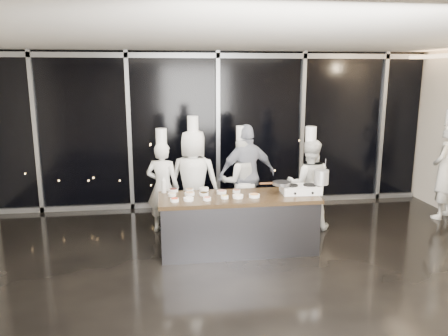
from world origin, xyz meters
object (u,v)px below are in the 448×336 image
(stock_pot, at_px, (321,177))
(chef_left, at_px, (194,180))
(stove, at_px, (301,189))
(chef_far_left, at_px, (163,186))
(guest, at_px, (247,175))
(chef_side, at_px, (445,170))
(chef_center, at_px, (241,181))
(chef_right, at_px, (309,184))
(frying_pan, at_px, (281,183))
(demo_counter, at_px, (238,223))

(stock_pot, relative_size, chef_left, 0.11)
(stove, distance_m, chef_far_left, 2.39)
(guest, bearing_deg, chef_far_left, -5.45)
(guest, distance_m, chef_side, 3.83)
(chef_center, height_order, guest, guest)
(stove, bearing_deg, stock_pot, -2.66)
(chef_center, height_order, chef_side, chef_side)
(chef_far_left, bearing_deg, chef_center, -152.39)
(chef_far_left, xyz_separation_m, guest, (1.53, 0.19, 0.10))
(stock_pot, height_order, chef_center, chef_center)
(guest, bearing_deg, stock_pot, 115.23)
(chef_far_left, relative_size, guest, 0.99)
(stove, distance_m, chef_center, 1.45)
(stove, distance_m, guest, 1.36)
(stove, xyz_separation_m, chef_left, (-1.62, 1.00, -0.05))
(stove, distance_m, chef_side, 3.37)
(chef_right, relative_size, chef_side, 0.88)
(frying_pan, relative_size, chef_right, 0.27)
(frying_pan, height_order, stock_pot, stock_pot)
(chef_far_left, distance_m, chef_left, 0.55)
(stove, relative_size, chef_left, 0.30)
(chef_far_left, relative_size, chef_right, 0.99)
(guest, bearing_deg, demo_counter, 60.66)
(chef_left, bearing_deg, chef_right, -167.42)
(guest, bearing_deg, chef_left, -0.80)
(chef_center, bearing_deg, guest, 161.07)
(chef_far_left, height_order, chef_center, chef_far_left)
(chef_left, bearing_deg, chef_center, -148.01)
(frying_pan, distance_m, chef_far_left, 2.11)
(chef_center, distance_m, guest, 0.16)
(chef_far_left, height_order, guest, guest)
(frying_pan, relative_size, chef_side, 0.24)
(guest, bearing_deg, chef_side, 165.12)
(stock_pot, relative_size, guest, 0.12)
(stove, relative_size, guest, 0.33)
(chef_right, bearing_deg, chef_far_left, 9.01)
(demo_counter, distance_m, stove, 1.12)
(chef_far_left, xyz_separation_m, chef_left, (0.54, -0.02, 0.09))
(frying_pan, height_order, chef_right, chef_right)
(chef_far_left, bearing_deg, chef_side, -161.00)
(stove, bearing_deg, demo_counter, -176.77)
(chef_left, xyz_separation_m, chef_side, (4.82, 0.04, 0.03))
(demo_counter, distance_m, chef_left, 1.28)
(chef_far_left, bearing_deg, stock_pot, 175.91)
(stove, relative_size, chef_far_left, 0.33)
(stock_pot, bearing_deg, chef_right, 83.09)
(chef_side, bearing_deg, stock_pot, -17.54)
(demo_counter, xyz_separation_m, chef_left, (-0.62, 1.02, 0.46))
(frying_pan, distance_m, stock_pot, 0.65)
(stove, relative_size, chef_center, 0.33)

